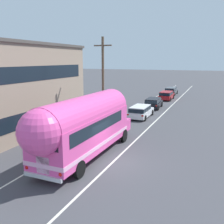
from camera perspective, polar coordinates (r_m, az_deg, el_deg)
ground_plane at (r=16.39m, az=0.13°, el=-11.27°), size 300.00×300.00×0.00m
lane_markings at (r=27.79m, az=6.08°, el=-1.68°), size 4.12×80.00×0.01m
utility_pole at (r=24.56m, az=-2.04°, el=7.08°), size 1.80×0.24×8.50m
painted_bus at (r=16.35m, az=-6.63°, el=-2.88°), size 2.72×11.40×4.12m
car_lead at (r=28.53m, az=6.46°, el=0.28°), size 1.97×4.59×1.37m
car_second at (r=34.37m, az=9.31°, el=2.15°), size 2.01×4.36×1.37m
car_third at (r=42.13m, az=12.13°, el=3.77°), size 1.96×4.60×1.37m
car_fourth at (r=48.52m, az=13.15°, el=4.75°), size 1.91×4.58×1.37m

